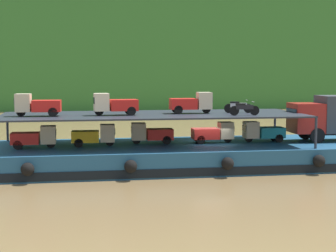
{
  "coord_description": "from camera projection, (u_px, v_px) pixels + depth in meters",
  "views": [
    {
      "loc": [
        -8.6,
        -34.35,
        6.15
      ],
      "look_at": [
        -2.85,
        0.0,
        2.7
      ],
      "focal_mm": 57.59,
      "sensor_mm": 36.0,
      "label": 1
    }
  ],
  "objects": [
    {
      "name": "mini_truck_lower_stern",
      "position": [
        35.0,
        137.0,
        33.23
      ],
      "size": [
        2.75,
        1.22,
        1.38
      ],
      "color": "red",
      "rests_on": "cargo_barge"
    },
    {
      "name": "mini_truck_lower_bow",
      "position": [
        263.0,
        132.0,
        36.36
      ],
      "size": [
        2.75,
        1.22,
        1.38
      ],
      "color": "teal",
      "rests_on": "cargo_barge"
    },
    {
      "name": "ground_plane",
      "position": [
        210.0,
        166.0,
        35.73
      ],
      "size": [
        400.0,
        400.0,
        0.0
      ],
      "primitive_type": "plane",
      "color": "brown"
    },
    {
      "name": "motorcycle_upper_centre",
      "position": [
        238.0,
        106.0,
        35.66
      ],
      "size": [
        1.89,
        0.55,
        0.87
      ],
      "color": "black",
      "rests_on": "cargo_rack"
    },
    {
      "name": "mini_truck_lower_fore",
      "position": [
        213.0,
        133.0,
        35.78
      ],
      "size": [
        2.75,
        1.21,
        1.38
      ],
      "color": "red",
      "rests_on": "cargo_barge"
    },
    {
      "name": "cargo_rack",
      "position": [
        153.0,
        115.0,
        34.77
      ],
      "size": [
        19.32,
        7.13,
        2.0
      ],
      "color": "#232833",
      "rests_on": "cargo_barge"
    },
    {
      "name": "mini_truck_upper_fore",
      "position": [
        192.0,
        103.0,
        35.17
      ],
      "size": [
        2.76,
        1.24,
        1.38
      ],
      "color": "red",
      "rests_on": "cargo_rack"
    },
    {
      "name": "motorcycle_upper_port",
      "position": [
        244.0,
        108.0,
        33.51
      ],
      "size": [
        1.9,
        0.55,
        0.87
      ],
      "color": "black",
      "rests_on": "cargo_rack"
    },
    {
      "name": "mini_truck_lower_mid",
      "position": [
        151.0,
        133.0,
        35.34
      ],
      "size": [
        2.77,
        1.26,
        1.38
      ],
      "color": "red",
      "rests_on": "cargo_barge"
    },
    {
      "name": "cargo_barge",
      "position": [
        210.0,
        155.0,
        35.63
      ],
      "size": [
        28.52,
        8.53,
        1.5
      ],
      "color": "navy",
      "rests_on": "ground"
    },
    {
      "name": "mini_truck_upper_mid",
      "position": [
        115.0,
        104.0,
        33.62
      ],
      "size": [
        2.79,
        1.29,
        1.38
      ],
      "color": "red",
      "rests_on": "cargo_rack"
    },
    {
      "name": "mini_truck_upper_stern",
      "position": [
        37.0,
        105.0,
        32.84
      ],
      "size": [
        2.79,
        1.28,
        1.38
      ],
      "color": "red",
      "rests_on": "cargo_rack"
    },
    {
      "name": "mini_truck_lower_aft",
      "position": [
        94.0,
        135.0,
        34.15
      ],
      "size": [
        2.78,
        1.28,
        1.38
      ],
      "color": "gold",
      "rests_on": "cargo_barge"
    }
  ]
}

